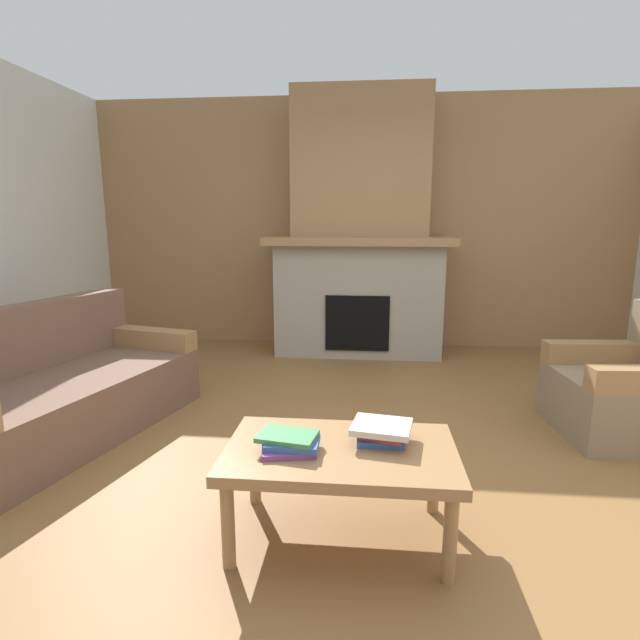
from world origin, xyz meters
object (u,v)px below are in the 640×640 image
(couch, at_px, (58,393))
(fireplace, at_px, (359,243))
(armchair, at_px, (628,391))
(coffee_table, at_px, (340,459))

(couch, bearing_deg, fireplace, 50.95)
(fireplace, xyz_separation_m, armchair, (1.81, -1.99, -0.87))
(armchair, bearing_deg, coffee_table, -144.94)
(coffee_table, bearing_deg, armchair, 35.06)
(fireplace, distance_m, coffee_table, 3.36)
(fireplace, distance_m, couch, 3.16)
(couch, height_order, coffee_table, couch)
(couch, height_order, armchair, same)
(armchair, bearing_deg, couch, -174.36)
(fireplace, bearing_deg, couch, -129.05)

